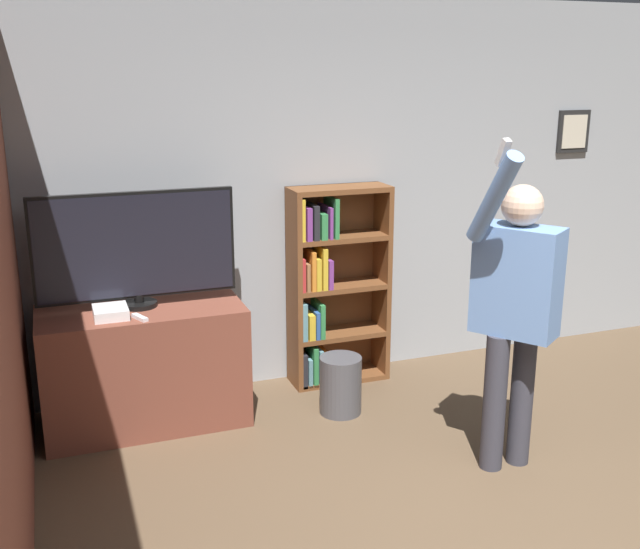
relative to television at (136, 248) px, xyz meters
The scene contains 8 objects.
wall_back 1.65m from the television, 13.15° to the left, with size 6.58×0.09×2.70m.
tv_ledge 0.77m from the television, 90.00° to the right, with size 1.26×0.61×0.77m.
television is the anchor object (origin of this frame).
game_console 0.42m from the television, 141.59° to the right, with size 0.20×0.23×0.06m.
remote_loose 0.45m from the television, 96.81° to the right, with size 0.09×0.14×0.02m.
bookshelf 1.43m from the television, ahead, with size 0.71×0.28×1.43m.
person 2.28m from the television, 34.84° to the right, with size 0.59×0.56×1.90m.
waste_bin 1.59m from the television, 15.32° to the right, with size 0.28×0.28×0.39m.
Camera 1 is at (-2.07, -2.04, 2.23)m, focal length 42.00 mm.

